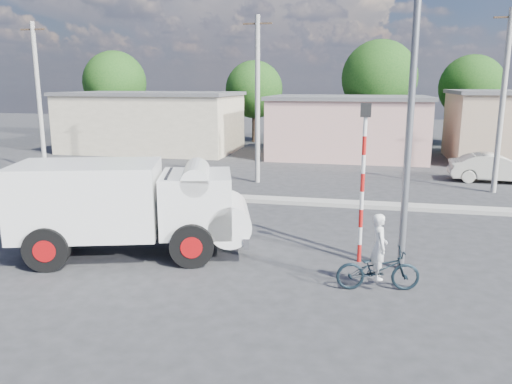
% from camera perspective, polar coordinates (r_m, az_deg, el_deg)
% --- Properties ---
extents(ground_plane, '(120.00, 120.00, 0.00)m').
position_cam_1_polar(ground_plane, '(13.34, -2.50, -9.08)').
color(ground_plane, '#2C2C2F').
rests_on(ground_plane, ground).
extents(median, '(40.00, 0.80, 0.16)m').
position_cam_1_polar(median, '(20.81, 3.19, -0.98)').
color(median, '#99968E').
rests_on(median, ground).
extents(truck, '(6.91, 4.13, 2.69)m').
position_cam_1_polar(truck, '(14.62, -13.82, -1.39)').
color(truck, black).
rests_on(truck, ground).
extents(bicycle, '(2.08, 1.05, 1.04)m').
position_cam_1_polar(bicycle, '(12.41, 13.76, -8.55)').
color(bicycle, black).
rests_on(bicycle, ground).
extents(cyclist, '(0.48, 0.64, 1.59)m').
position_cam_1_polar(cyclist, '(12.32, 13.83, -7.36)').
color(cyclist, white).
rests_on(cyclist, ground).
extents(car_cream, '(4.32, 1.57, 1.42)m').
position_cam_1_polar(car_cream, '(27.70, 25.59, 2.49)').
color(car_cream, beige).
rests_on(car_cream, ground).
extents(traffic_pole, '(0.28, 0.18, 4.36)m').
position_cam_1_polar(traffic_pole, '(13.68, 12.14, 2.49)').
color(traffic_pole, red).
rests_on(traffic_pole, ground).
extents(streetlight, '(2.34, 0.22, 9.00)m').
position_cam_1_polar(streetlight, '(13.22, 16.76, 12.23)').
color(streetlight, slate).
rests_on(streetlight, ground).
extents(building_row, '(37.80, 7.30, 4.44)m').
position_cam_1_polar(building_row, '(34.16, 8.94, 7.62)').
color(building_row, beige).
rests_on(building_row, ground).
extents(tree_row, '(51.24, 7.43, 8.42)m').
position_cam_1_polar(tree_row, '(40.74, 18.84, 11.84)').
color(tree_row, '#38281E').
rests_on(tree_row, ground).
extents(utility_poles, '(35.40, 0.24, 8.00)m').
position_cam_1_polar(utility_poles, '(24.00, 12.70, 10.14)').
color(utility_poles, '#99968E').
rests_on(utility_poles, ground).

